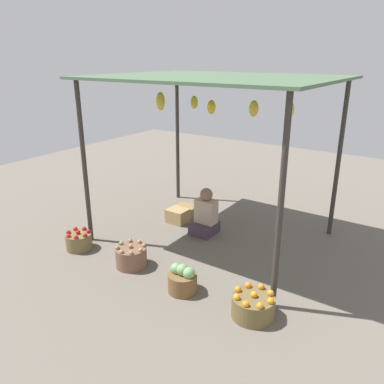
{
  "coord_description": "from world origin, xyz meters",
  "views": [
    {
      "loc": [
        2.92,
        -4.9,
        2.8
      ],
      "look_at": [
        0.0,
        -0.59,
        0.95
      ],
      "focal_mm": 35.92,
      "sensor_mm": 36.0,
      "label": 1
    }
  ],
  "objects_px": {
    "basket_potatoes": "(131,256)",
    "basket_cabbages": "(182,280)",
    "wooden_crate_stacked_rear": "(185,211)",
    "basket_red_apples": "(79,241)",
    "basket_oranges": "(253,306)",
    "wooden_crate_near_vendor": "(178,216)",
    "vendor_person": "(205,216)"
  },
  "relations": [
    {
      "from": "vendor_person",
      "to": "basket_cabbages",
      "type": "height_order",
      "value": "vendor_person"
    },
    {
      "from": "basket_oranges",
      "to": "wooden_crate_stacked_rear",
      "type": "relative_size",
      "value": 1.24
    },
    {
      "from": "basket_cabbages",
      "to": "wooden_crate_stacked_rear",
      "type": "height_order",
      "value": "basket_cabbages"
    },
    {
      "from": "basket_cabbages",
      "to": "basket_oranges",
      "type": "height_order",
      "value": "basket_cabbages"
    },
    {
      "from": "basket_red_apples",
      "to": "wooden_crate_near_vendor",
      "type": "bearing_deg",
      "value": 68.19
    },
    {
      "from": "basket_cabbages",
      "to": "wooden_crate_stacked_rear",
      "type": "distance_m",
      "value": 2.37
    },
    {
      "from": "wooden_crate_stacked_rear",
      "to": "basket_oranges",
      "type": "bearing_deg",
      "value": -39.92
    },
    {
      "from": "basket_cabbages",
      "to": "wooden_crate_near_vendor",
      "type": "relative_size",
      "value": 1.09
    },
    {
      "from": "vendor_person",
      "to": "basket_oranges",
      "type": "bearing_deg",
      "value": -43.78
    },
    {
      "from": "basket_oranges",
      "to": "wooden_crate_stacked_rear",
      "type": "height_order",
      "value": "basket_oranges"
    },
    {
      "from": "basket_red_apples",
      "to": "wooden_crate_near_vendor",
      "type": "distance_m",
      "value": 1.78
    },
    {
      "from": "vendor_person",
      "to": "basket_cabbages",
      "type": "xyz_separation_m",
      "value": [
        0.67,
        -1.6,
        -0.14
      ]
    },
    {
      "from": "basket_potatoes",
      "to": "basket_oranges",
      "type": "bearing_deg",
      "value": -1.7
    },
    {
      "from": "vendor_person",
      "to": "basket_oranges",
      "type": "distance_m",
      "value": 2.25
    },
    {
      "from": "basket_red_apples",
      "to": "basket_potatoes",
      "type": "xyz_separation_m",
      "value": [
        1.01,
        0.07,
        0.01
      ]
    },
    {
      "from": "basket_potatoes",
      "to": "basket_cabbages",
      "type": "distance_m",
      "value": 0.96
    },
    {
      "from": "basket_red_apples",
      "to": "basket_oranges",
      "type": "distance_m",
      "value": 2.92
    },
    {
      "from": "basket_potatoes",
      "to": "wooden_crate_near_vendor",
      "type": "relative_size",
      "value": 1.26
    },
    {
      "from": "basket_oranges",
      "to": "wooden_crate_near_vendor",
      "type": "height_order",
      "value": "basket_oranges"
    },
    {
      "from": "basket_potatoes",
      "to": "basket_oranges",
      "type": "xyz_separation_m",
      "value": [
        1.9,
        -0.06,
        -0.01
      ]
    },
    {
      "from": "basket_red_apples",
      "to": "basket_oranges",
      "type": "bearing_deg",
      "value": 0.29
    },
    {
      "from": "basket_red_apples",
      "to": "wooden_crate_stacked_rear",
      "type": "bearing_deg",
      "value": 71.7
    },
    {
      "from": "basket_potatoes",
      "to": "wooden_crate_stacked_rear",
      "type": "xyz_separation_m",
      "value": [
        -0.38,
        1.85,
        -0.04
      ]
    },
    {
      "from": "wooden_crate_near_vendor",
      "to": "vendor_person",
      "type": "bearing_deg",
      "value": -8.02
    },
    {
      "from": "vendor_person",
      "to": "basket_potatoes",
      "type": "xyz_separation_m",
      "value": [
        -0.29,
        -1.49,
        -0.15
      ]
    },
    {
      "from": "basket_potatoes",
      "to": "basket_cabbages",
      "type": "height_order",
      "value": "basket_cabbages"
    },
    {
      "from": "vendor_person",
      "to": "basket_red_apples",
      "type": "distance_m",
      "value": 2.04
    },
    {
      "from": "basket_potatoes",
      "to": "basket_cabbages",
      "type": "relative_size",
      "value": 1.15
    },
    {
      "from": "vendor_person",
      "to": "wooden_crate_near_vendor",
      "type": "distance_m",
      "value": 0.67
    },
    {
      "from": "basket_cabbages",
      "to": "basket_red_apples",
      "type": "bearing_deg",
      "value": 179.08
    },
    {
      "from": "basket_cabbages",
      "to": "basket_oranges",
      "type": "xyz_separation_m",
      "value": [
        0.95,
        0.05,
        -0.03
      ]
    },
    {
      "from": "wooden_crate_stacked_rear",
      "to": "basket_cabbages",
      "type": "bearing_deg",
      "value": -55.69
    }
  ]
}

